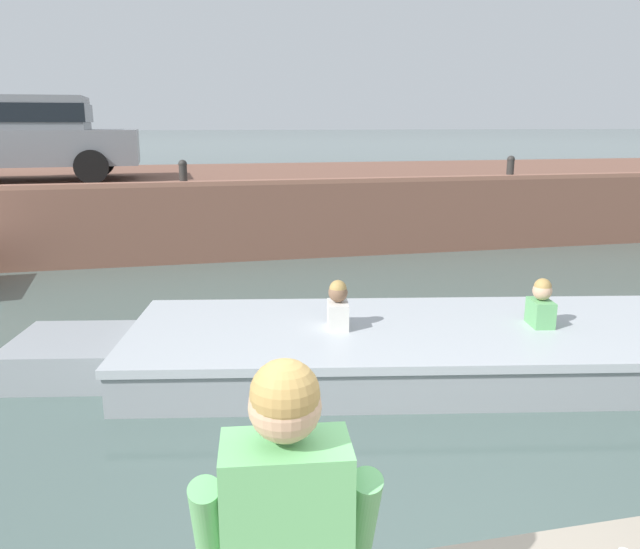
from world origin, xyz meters
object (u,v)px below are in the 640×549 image
object	(u,v)px
mooring_bollard_mid	(183,172)
mooring_bollard_east	(510,166)
motorboat_passing	(397,348)
car_left_inner_grey	(22,135)
person_seated_left	(286,543)

from	to	relation	value
mooring_bollard_mid	mooring_bollard_east	size ratio (longest dim) A/B	1.00
motorboat_passing	car_left_inner_grey	size ratio (longest dim) A/B	1.66
person_seated_left	mooring_bollard_mid	bearing A→B (deg)	91.16
mooring_bollard_east	mooring_bollard_mid	bearing A→B (deg)	180.00
mooring_bollard_east	person_seated_left	world-z (taller)	person_seated_left
car_left_inner_grey	mooring_bollard_mid	xyz separation A→B (m)	(2.88, -1.53, -0.61)
mooring_bollard_mid	person_seated_left	xyz separation A→B (m)	(0.20, -9.62, -0.37)
car_left_inner_grey	mooring_bollard_mid	size ratio (longest dim) A/B	9.69
mooring_bollard_mid	person_seated_left	bearing A→B (deg)	-88.84
motorboat_passing	mooring_bollard_east	world-z (taller)	mooring_bollard_east
motorboat_passing	mooring_bollard_east	size ratio (longest dim) A/B	16.11
mooring_bollard_mid	mooring_bollard_east	world-z (taller)	same
motorboat_passing	person_seated_left	size ratio (longest dim) A/B	7.43
motorboat_passing	mooring_bollard_mid	world-z (taller)	mooring_bollard_mid
mooring_bollard_mid	motorboat_passing	bearing A→B (deg)	-70.41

